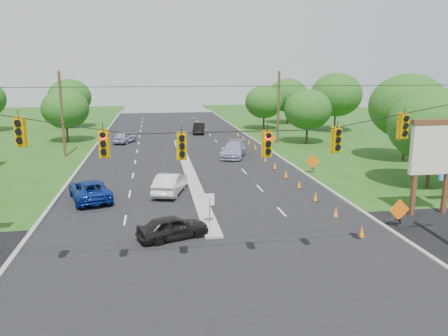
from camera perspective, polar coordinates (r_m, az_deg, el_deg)
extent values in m
plane|color=black|center=(20.47, 0.38, -13.48)|extent=(160.00, 160.00, 0.00)
cube|color=black|center=(20.47, 0.38, -13.48)|extent=(160.00, 14.00, 0.02)
cube|color=gray|center=(49.46, -17.27, 1.50)|extent=(0.25, 110.00, 0.16)
cube|color=gray|center=(50.71, 5.96, 2.26)|extent=(0.25, 110.00, 0.16)
cube|color=gray|center=(40.27, -4.64, -0.40)|extent=(1.00, 34.00, 0.18)
cylinder|color=gray|center=(25.64, -1.88, -5.84)|extent=(0.06, 0.06, 1.80)
cube|color=white|center=(25.40, -1.89, -4.13)|extent=(0.55, 0.04, 0.70)
cylinder|color=black|center=(17.52, 0.97, 6.05)|extent=(24.00, 0.04, 0.04)
cube|color=#E5A500|center=(17.96, -25.11, 4.23)|extent=(0.34, 0.24, 1.00)
cube|color=#E5A500|center=(17.46, -15.44, 3.01)|extent=(0.34, 0.24, 1.00)
cube|color=#E5A500|center=(17.42, -5.54, 2.80)|extent=(0.34, 0.24, 1.00)
cube|color=#E5A500|center=(17.98, 5.67, 3.10)|extent=(0.34, 0.24, 1.00)
cube|color=#E5A500|center=(18.96, 14.49, 3.52)|extent=(0.34, 0.24, 1.00)
cube|color=#E5A500|center=(20.28, 22.39, 5.04)|extent=(0.34, 0.24, 1.00)
cylinder|color=#422D1C|center=(49.25, -20.39, 6.53)|extent=(0.28, 0.28, 9.00)
cylinder|color=#422D1C|center=(55.56, 7.12, 7.80)|extent=(0.28, 0.28, 9.00)
cube|color=#59331E|center=(29.74, 23.59, -1.71)|extent=(0.25, 0.25, 4.40)
cube|color=#59331E|center=(30.98, 27.02, -1.50)|extent=(0.25, 0.25, 4.40)
cube|color=beige|center=(29.95, 25.71, 2.30)|extent=(3.00, 0.35, 3.20)
cube|color=#59331E|center=(29.73, 26.01, 5.42)|extent=(3.20, 0.40, 0.35)
cone|color=orange|center=(25.40, 17.56, -7.93)|extent=(0.32, 0.32, 0.70)
cone|color=orange|center=(28.38, 14.40, -5.58)|extent=(0.32, 0.32, 0.70)
cone|color=orange|center=(31.47, 11.87, -3.66)|extent=(0.32, 0.32, 0.70)
cone|color=orange|center=(34.63, 9.81, -2.09)|extent=(0.32, 0.32, 0.70)
cone|color=orange|center=(37.86, 8.09, -0.78)|extent=(0.32, 0.32, 0.70)
cone|color=orange|center=(41.12, 6.65, 0.33)|extent=(0.32, 0.32, 0.70)
cone|color=orange|center=(44.43, 5.43, 1.27)|extent=(0.32, 0.32, 0.70)
cone|color=orange|center=(47.90, 5.07, 2.10)|extent=(0.32, 0.32, 0.70)
cone|color=orange|center=(51.25, 4.10, 2.80)|extent=(0.32, 0.32, 0.70)
cone|color=orange|center=(54.61, 3.26, 3.41)|extent=(0.32, 0.32, 0.70)
cone|color=orange|center=(58.00, 2.51, 3.95)|extent=(0.32, 0.32, 0.70)
cone|color=orange|center=(61.39, 1.84, 4.44)|extent=(0.32, 0.32, 0.70)
cube|color=black|center=(27.46, 21.82, -6.27)|extent=(0.06, 0.58, 0.26)
cube|color=black|center=(27.46, 21.82, -6.27)|extent=(0.06, 0.58, 0.26)
cube|color=orange|center=(27.28, 21.92, -5.08)|extent=(1.27, 0.05, 1.27)
cube|color=black|center=(39.62, 11.48, -0.01)|extent=(0.06, 0.58, 0.26)
cube|color=black|center=(39.62, 11.48, -0.01)|extent=(0.06, 0.58, 0.26)
cube|color=orange|center=(39.50, 11.52, 0.84)|extent=(1.27, 0.05, 1.27)
cube|color=black|center=(52.70, 6.14, 3.25)|extent=(0.06, 0.58, 0.26)
cube|color=black|center=(52.70, 6.14, 3.25)|extent=(0.06, 0.58, 0.26)
cube|color=orange|center=(52.61, 6.15, 3.89)|extent=(1.27, 0.05, 1.27)
cylinder|color=black|center=(59.65, -19.79, 4.35)|extent=(0.28, 0.28, 2.52)
ellipsoid|color=#194C14|center=(59.33, -20.01, 7.29)|extent=(5.88, 5.88, 5.04)
cylinder|color=black|center=(74.64, -19.30, 6.03)|extent=(0.28, 0.28, 2.88)
ellipsoid|color=#194C14|center=(74.37, -19.50, 8.72)|extent=(6.72, 6.72, 5.76)
cylinder|color=black|center=(37.55, 25.15, -0.26)|extent=(0.28, 0.28, 2.88)
ellipsoid|color=#194C14|center=(37.01, 25.66, 5.06)|extent=(6.72, 6.72, 5.76)
cylinder|color=black|center=(47.91, 22.48, 2.73)|extent=(0.28, 0.28, 3.24)
ellipsoid|color=#194C14|center=(47.46, 22.87, 7.45)|extent=(7.56, 7.56, 6.48)
cylinder|color=black|center=(56.06, 10.76, 4.39)|extent=(0.28, 0.28, 2.52)
ellipsoid|color=#194C14|center=(55.72, 10.89, 7.52)|extent=(5.88, 5.88, 5.04)
cylinder|color=black|center=(68.19, 14.27, 5.94)|extent=(0.28, 0.28, 3.24)
ellipsoid|color=#194C14|center=(67.87, 14.45, 9.26)|extent=(7.56, 7.56, 6.48)
cylinder|color=black|center=(77.07, 8.26, 6.78)|extent=(0.28, 0.28, 2.88)
ellipsoid|color=#194C14|center=(76.80, 8.34, 9.39)|extent=(6.72, 6.72, 5.76)
cylinder|color=black|center=(68.74, 5.20, 6.02)|extent=(0.28, 0.28, 2.52)
ellipsoid|color=#194C14|center=(68.47, 5.26, 8.58)|extent=(5.88, 5.88, 5.04)
imported|color=black|center=(24.15, -6.69, -7.69)|extent=(4.21, 2.79, 1.33)
imported|color=#BABABA|center=(32.89, -7.05, -1.99)|extent=(2.94, 5.06, 1.58)
imported|color=navy|center=(32.43, -17.12, -2.77)|extent=(3.80, 5.75, 1.47)
imported|color=#9B97B9|center=(46.62, 1.27, 2.41)|extent=(3.94, 5.93, 1.60)
imported|color=#9796B7|center=(57.41, -12.84, 3.96)|extent=(3.26, 4.71, 1.49)
imported|color=black|center=(64.73, -3.27, 5.21)|extent=(2.36, 4.87, 1.54)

